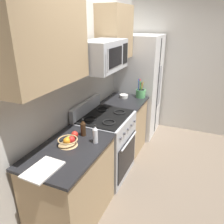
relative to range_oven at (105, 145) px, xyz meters
name	(u,v)px	position (x,y,z in m)	size (l,w,h in m)	color
ground_plane	(149,184)	(0.00, -0.67, -0.47)	(16.00, 16.00, 0.00)	#6B5B4C
wall_back	(79,86)	(0.00, 0.39, 0.83)	(8.00, 0.10, 2.60)	beige
counter_left	(72,185)	(-0.89, 0.00, -0.02)	(1.00, 0.65, 0.91)	tan
range_oven	(105,145)	(0.00, 0.00, 0.00)	(0.76, 0.69, 1.09)	#B2B5BA
counter_right	(124,125)	(0.74, 0.00, -0.02)	(0.71, 0.65, 0.91)	tan
refrigerator	(139,86)	(1.52, -0.02, 0.47)	(0.80, 0.76, 1.89)	silver
wall_right	(180,66)	(2.02, -0.67, 0.83)	(0.10, 8.00, 2.60)	beige
microwave	(102,55)	(0.00, 0.03, 1.26)	(0.75, 0.44, 0.36)	#B2B5BA
upper_cabinets_left	(43,42)	(-0.90, 0.17, 1.48)	(0.99, 0.34, 0.77)	tan
upper_cabinets_right	(115,33)	(0.75, 0.17, 1.48)	(0.70, 0.34, 0.77)	tan
utensil_crock	(141,93)	(1.00, -0.20, 0.51)	(0.16, 0.16, 0.32)	#59AD66
fruit_basket	(68,141)	(-0.82, 0.04, 0.48)	(0.21, 0.21, 0.10)	tan
apple_loose	(75,135)	(-0.66, 0.07, 0.48)	(0.08, 0.08, 0.08)	red
cutting_board	(43,170)	(-1.28, 0.01, 0.44)	(0.35, 0.23, 0.02)	silver
bottle_soy	(83,128)	(-0.57, 0.01, 0.53)	(0.06, 0.06, 0.21)	#382314
bottle_vinegar	(95,135)	(-0.66, -0.19, 0.53)	(0.06, 0.06, 0.21)	silver
prep_bowl	(124,96)	(0.86, 0.05, 0.47)	(0.14, 0.14, 0.05)	white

